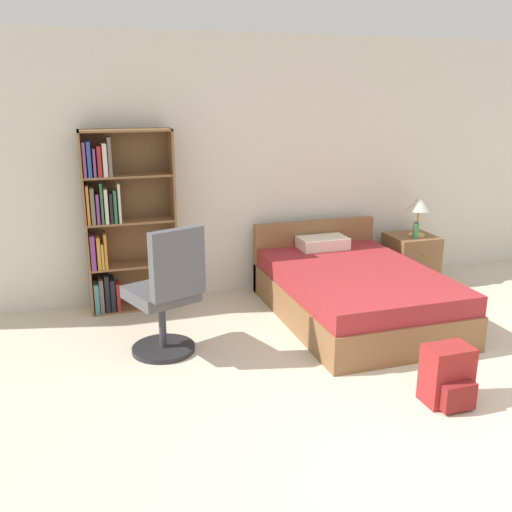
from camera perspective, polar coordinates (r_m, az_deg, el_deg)
ground_plane at (r=3.76m, az=19.88°, el=-18.13°), size 14.00×14.00×0.00m
wall_back at (r=6.02m, az=2.22°, el=8.97°), size 9.00×0.06×2.60m
bookshelf at (r=5.53m, az=-13.58°, el=3.14°), size 0.84×0.28×1.72m
bed at (r=5.44m, az=9.53°, el=-3.43°), size 1.35×2.00×0.73m
office_chair at (r=4.54m, az=-8.90°, el=-3.95°), size 0.63×0.69×1.08m
nightstand at (r=6.53m, az=15.19°, el=-0.28°), size 0.49×0.50×0.54m
table_lamp at (r=6.38m, az=15.99°, el=4.93°), size 0.27×0.27×0.44m
water_bottle at (r=6.32m, az=15.68°, el=2.47°), size 0.06×0.06×0.18m
backpack_red at (r=4.16m, az=18.64°, el=-11.36°), size 0.31×0.29×0.41m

